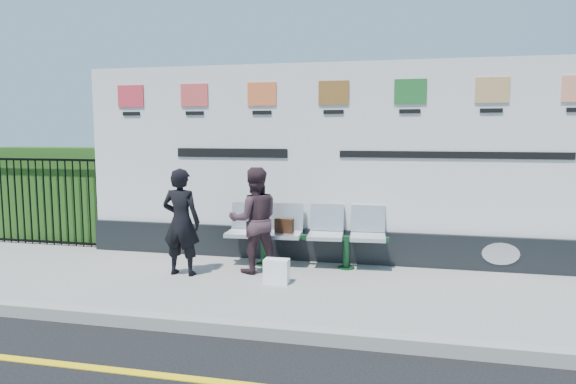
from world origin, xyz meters
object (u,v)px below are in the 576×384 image
object	(u,v)px
bench	(305,250)
woman_right	(254,220)
billboard	(334,177)
woman_left	(181,222)

from	to	relation	value
bench	woman_right	world-z (taller)	woman_right
billboard	woman_left	xyz separation A→B (m)	(-1.94, -1.25, -0.56)
woman_left	woman_right	size ratio (longest dim) A/B	1.00
billboard	bench	bearing A→B (deg)	-127.91
woman_right	bench	bearing A→B (deg)	-170.74
bench	woman_right	bearing A→B (deg)	-150.03
billboard	woman_right	xyz separation A→B (m)	(-0.99, -0.88, -0.56)
woman_left	bench	bearing A→B (deg)	-151.58
bench	billboard	bearing A→B (deg)	48.09
bench	woman_left	distance (m)	1.84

